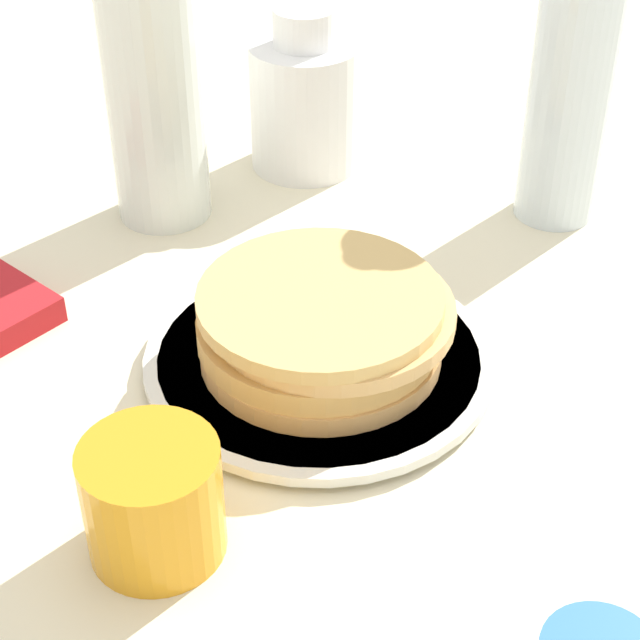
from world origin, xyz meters
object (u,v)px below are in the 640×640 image
water_bottle_near (572,76)px  water_bottle_far (153,85)px  plate (320,359)px  cream_jug (305,100)px  juice_glass (153,500)px  pancake_stack (325,323)px

water_bottle_near → water_bottle_far: water_bottle_near is taller
water_bottle_near → water_bottle_far: (0.26, -0.19, -0.01)m
plate → cream_jug: size_ratio=1.66×
juice_glass → cream_jug: 0.45m
juice_glass → water_bottle_far: water_bottle_far is taller
pancake_stack → cream_jug: cream_jug is taller
plate → juice_glass: (0.17, 0.07, 0.03)m
plate → water_bottle_far: 0.26m
plate → water_bottle_far: bearing=-94.9°
water_bottle_near → pancake_stack: bearing=10.3°
plate → cream_jug: (-0.16, -0.24, 0.05)m
plate → juice_glass: 0.18m
juice_glass → cream_jug: size_ratio=0.54×
plate → water_bottle_near: size_ratio=0.92×
juice_glass → water_bottle_far: bearing=-120.9°
juice_glass → water_bottle_far: size_ratio=0.32×
cream_jug → water_bottle_near: water_bottle_near is taller
pancake_stack → juice_glass: bearing=22.3°
juice_glass → water_bottle_near: 0.47m
plate → juice_glass: size_ratio=3.06×
cream_jug → water_bottle_far: 0.15m
plate → water_bottle_far: (-0.02, -0.24, 0.11)m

